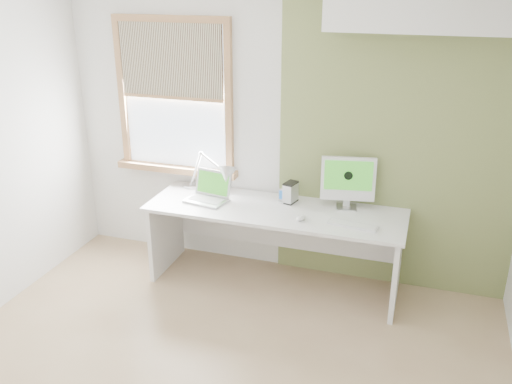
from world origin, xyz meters
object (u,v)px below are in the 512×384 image
at_px(desk_lamp, 220,175).
at_px(external_drive, 290,192).
at_px(desk, 277,226).
at_px(imac, 348,180).
at_px(laptop, 209,193).

distance_m(desk_lamp, external_drive, 0.65).
height_order(desk, imac, imac).
relative_size(desk, desk_lamp, 3.59).
bearing_deg(desk_lamp, imac, 4.45).
height_order(desk, external_drive, external_drive).
bearing_deg(desk_lamp, desk, -7.26).
distance_m(desk, laptop, 0.66).
height_order(desk, desk_lamp, desk_lamp).
bearing_deg(desk, imac, 15.42).
bearing_deg(desk_lamp, external_drive, 4.35).
bearing_deg(desk, desk_lamp, 172.74).
relative_size(desk, external_drive, 11.97).
height_order(desk_lamp, imac, imac).
relative_size(desk, imac, 4.78).
distance_m(external_drive, imac, 0.51).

